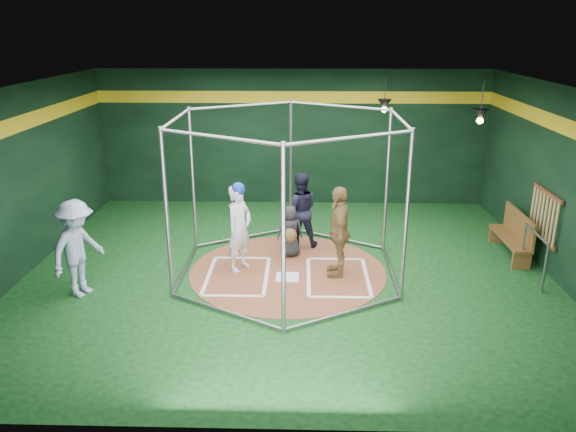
{
  "coord_description": "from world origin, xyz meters",
  "views": [
    {
      "loc": [
        0.28,
        -9.95,
        4.52
      ],
      "look_at": [
        0.0,
        0.1,
        1.1
      ],
      "focal_mm": 35.0,
      "sensor_mm": 36.0,
      "label": 1
    }
  ],
  "objects_px": {
    "umpire": "(300,210)",
    "dugout_bench": "(514,234)",
    "batter_figure": "(239,227)",
    "visitor_leopard": "(339,231)"
  },
  "relations": [
    {
      "from": "umpire",
      "to": "dugout_bench",
      "type": "height_order",
      "value": "umpire"
    },
    {
      "from": "umpire",
      "to": "dugout_bench",
      "type": "distance_m",
      "value": 4.44
    },
    {
      "from": "batter_figure",
      "to": "umpire",
      "type": "distance_m",
      "value": 1.69
    },
    {
      "from": "umpire",
      "to": "dugout_bench",
      "type": "xyz_separation_m",
      "value": [
        4.41,
        -0.38,
        -0.34
      ]
    },
    {
      "from": "umpire",
      "to": "visitor_leopard",
      "type": "bearing_deg",
      "value": 111.67
    },
    {
      "from": "visitor_leopard",
      "to": "dugout_bench",
      "type": "relative_size",
      "value": 1.08
    },
    {
      "from": "visitor_leopard",
      "to": "umpire",
      "type": "relative_size",
      "value": 1.07
    },
    {
      "from": "batter_figure",
      "to": "visitor_leopard",
      "type": "distance_m",
      "value": 1.9
    },
    {
      "from": "visitor_leopard",
      "to": "batter_figure",
      "type": "bearing_deg",
      "value": -95.17
    },
    {
      "from": "batter_figure",
      "to": "visitor_leopard",
      "type": "xyz_separation_m",
      "value": [
        1.89,
        -0.2,
        -0.0
      ]
    }
  ]
}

